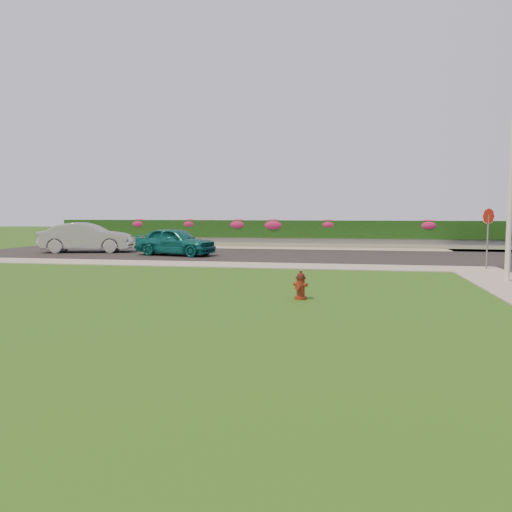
% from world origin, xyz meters
% --- Properties ---
extents(ground, '(120.00, 120.00, 0.00)m').
position_xyz_m(ground, '(0.00, 0.00, 0.00)').
color(ground, black).
rests_on(ground, ground).
extents(street_far, '(26.00, 8.00, 0.04)m').
position_xyz_m(street_far, '(-5.00, 14.00, 0.02)').
color(street_far, black).
rests_on(street_far, ground).
extents(sidewalk_far, '(24.00, 2.00, 0.04)m').
position_xyz_m(sidewalk_far, '(-6.00, 9.00, 0.02)').
color(sidewalk_far, gray).
rests_on(sidewalk_far, ground).
extents(curb_corner, '(2.00, 2.00, 0.04)m').
position_xyz_m(curb_corner, '(7.00, 9.00, 0.02)').
color(curb_corner, gray).
rests_on(curb_corner, ground).
extents(sidewalk_beyond, '(34.00, 2.00, 0.04)m').
position_xyz_m(sidewalk_beyond, '(-1.00, 19.00, 0.02)').
color(sidewalk_beyond, gray).
rests_on(sidewalk_beyond, ground).
extents(retaining_wall, '(34.00, 0.40, 0.60)m').
position_xyz_m(retaining_wall, '(-1.00, 20.50, 0.30)').
color(retaining_wall, gray).
rests_on(retaining_wall, ground).
extents(hedge, '(32.00, 0.90, 1.10)m').
position_xyz_m(hedge, '(-1.00, 20.60, 1.15)').
color(hedge, black).
rests_on(hedge, retaining_wall).
extents(fire_hydrant, '(0.38, 0.36, 0.72)m').
position_xyz_m(fire_hydrant, '(1.00, 1.35, 0.34)').
color(fire_hydrant, '#53140D').
rests_on(fire_hydrant, ground).
extents(sedan_teal, '(4.41, 2.53, 1.41)m').
position_xyz_m(sedan_teal, '(-6.40, 12.82, 0.75)').
color(sedan_teal, '#0B5656').
rests_on(sedan_teal, street_far).
extents(sedan_silver, '(5.13, 2.85, 1.60)m').
position_xyz_m(sedan_silver, '(-11.82, 13.86, 0.84)').
color(sedan_silver, '#989B9F').
rests_on(sedan_silver, street_far).
extents(utility_pole, '(0.16, 0.16, 5.34)m').
position_xyz_m(utility_pole, '(7.11, 5.53, 2.67)').
color(utility_pole, silver).
rests_on(utility_pole, ground).
extents(stop_sign, '(0.55, 0.38, 2.39)m').
position_xyz_m(stop_sign, '(7.43, 9.12, 1.76)').
color(stop_sign, slate).
rests_on(stop_sign, ground).
extents(flower_clump_a, '(1.33, 0.85, 0.66)m').
position_xyz_m(flower_clump_a, '(-11.64, 20.50, 1.44)').
color(flower_clump_a, '#BD2064').
rests_on(flower_clump_a, hedge).
extents(flower_clump_b, '(1.29, 0.83, 0.65)m').
position_xyz_m(flower_clump_b, '(-8.08, 20.50, 1.44)').
color(flower_clump_b, '#BD2064').
rests_on(flower_clump_b, hedge).
extents(flower_clump_c, '(1.44, 0.93, 0.72)m').
position_xyz_m(flower_clump_c, '(-4.82, 20.50, 1.41)').
color(flower_clump_c, '#BD2064').
rests_on(flower_clump_c, hedge).
extents(flower_clump_d, '(1.55, 1.00, 0.77)m').
position_xyz_m(flower_clump_d, '(-2.49, 20.50, 1.39)').
color(flower_clump_d, '#BD2064').
rests_on(flower_clump_d, hedge).
extents(flower_clump_e, '(1.30, 0.84, 0.65)m').
position_xyz_m(flower_clump_e, '(0.97, 20.50, 1.44)').
color(flower_clump_e, '#BD2064').
rests_on(flower_clump_e, hedge).
extents(flower_clump_f, '(1.41, 0.91, 0.71)m').
position_xyz_m(flower_clump_f, '(6.97, 20.50, 1.42)').
color(flower_clump_f, '#BD2064').
rests_on(flower_clump_f, hedge).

